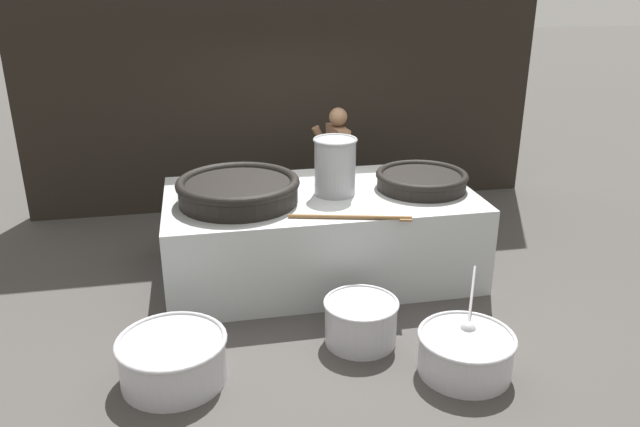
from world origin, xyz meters
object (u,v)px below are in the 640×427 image
object	(u,v)px
giant_wok_far	(421,180)
prep_bowl_vegetables	(465,351)
cook	(337,166)
prep_bowl_meat	(361,320)
prep_bowl_extra	(173,357)
giant_wok_near	(238,189)
stock_pot	(335,166)

from	to	relation	value
giant_wok_far	prep_bowl_vegetables	world-z (taller)	giant_wok_far
cook	prep_bowl_vegetables	bearing A→B (deg)	89.65
prep_bowl_meat	giant_wok_far	bearing A→B (deg)	53.46
cook	prep_bowl_vegetables	xyz separation A→B (m)	(0.39, -3.27, -0.69)
prep_bowl_vegetables	giant_wok_far	bearing A→B (deg)	81.86
giant_wok_far	cook	size ratio (longest dim) A/B	0.62
cook	prep_bowl_vegetables	size ratio (longest dim) A/B	1.63
cook	prep_bowl_extra	bearing A→B (deg)	47.50
giant_wok_near	prep_bowl_vegetables	xyz separation A→B (m)	(1.74, -2.01, -0.90)
giant_wok_near	stock_pot	size ratio (longest dim) A/B	2.08
prep_bowl_vegetables	cook	bearing A→B (deg)	96.87
giant_wok_near	prep_bowl_meat	world-z (taller)	giant_wok_near
stock_pot	cook	size ratio (longest dim) A/B	0.38
giant_wok_far	prep_bowl_vegetables	size ratio (longest dim) A/B	1.01
giant_wok_near	prep_bowl_extra	xyz separation A→B (m)	(-0.71, -1.64, -0.88)
giant_wok_near	prep_bowl_extra	distance (m)	1.99
stock_pot	prep_bowl_extra	distance (m)	2.67
stock_pot	cook	bearing A→B (deg)	76.17
giant_wok_far	cook	xyz separation A→B (m)	(-0.69, 1.22, -0.17)
giant_wok_far	cook	bearing A→B (deg)	119.34
giant_wok_far	giant_wok_near	bearing A→B (deg)	-178.72
stock_pot	giant_wok_far	bearing A→B (deg)	-0.90
stock_pot	cook	world-z (taller)	cook
cook	prep_bowl_vegetables	world-z (taller)	cook
giant_wok_far	prep_bowl_meat	size ratio (longest dim) A/B	1.47
stock_pot	prep_bowl_extra	bearing A→B (deg)	-136.00
giant_wok_near	prep_bowl_extra	bearing A→B (deg)	-113.43
prep_bowl_extra	prep_bowl_vegetables	bearing A→B (deg)	-8.51
stock_pot	prep_bowl_vegetables	xyz separation A→B (m)	(0.69, -2.07, -1.08)
stock_pot	prep_bowl_vegetables	distance (m)	2.43
cook	prep_bowl_vegetables	distance (m)	3.37
stock_pot	prep_bowl_vegetables	size ratio (longest dim) A/B	0.61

